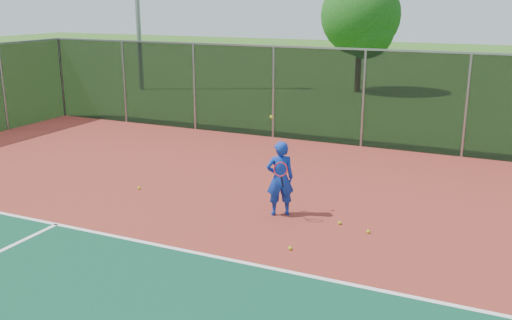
% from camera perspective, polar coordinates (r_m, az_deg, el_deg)
% --- Properties ---
extents(fence_back, '(30.00, 0.06, 3.03)m').
position_cam_1_polar(fence_back, '(17.44, 20.31, 5.22)').
color(fence_back, black).
rests_on(fence_back, court_apron).
extents(tennis_player, '(0.70, 0.73, 2.12)m').
position_cam_1_polar(tennis_player, '(11.99, 2.42, -1.84)').
color(tennis_player, '#1232A9').
rests_on(tennis_player, court_apron).
extents(practice_ball_0, '(0.07, 0.07, 0.07)m').
position_cam_1_polar(practice_ball_0, '(11.83, 8.36, -6.23)').
color(practice_ball_0, '#B5C517').
rests_on(practice_ball_0, court_apron).
extents(practice_ball_2, '(0.07, 0.07, 0.07)m').
position_cam_1_polar(practice_ball_2, '(14.10, -11.62, -2.76)').
color(practice_ball_2, '#B5C517').
rests_on(practice_ball_2, court_apron).
extents(practice_ball_3, '(0.07, 0.07, 0.07)m').
position_cam_1_polar(practice_ball_3, '(11.50, 11.17, -7.03)').
color(practice_ball_3, '#B5C517').
rests_on(practice_ball_3, court_apron).
extents(practice_ball_4, '(0.07, 0.07, 0.07)m').
position_cam_1_polar(practice_ball_4, '(10.58, 3.43, -8.80)').
color(practice_ball_4, '#B5C517').
rests_on(practice_ball_4, court_apron).
extents(tree_back_left, '(3.87, 3.87, 5.69)m').
position_cam_1_polar(tree_back_left, '(28.94, 10.57, 13.68)').
color(tree_back_left, '#342213').
rests_on(tree_back_left, ground).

